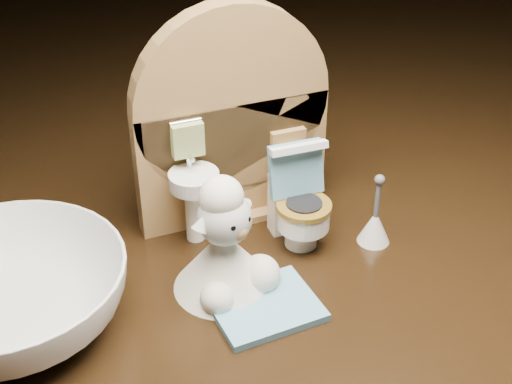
# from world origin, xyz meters

# --- Properties ---
(backdrop_panel) EXTENTS (0.13, 0.05, 0.15)m
(backdrop_panel) POSITION_xyz_m (-0.00, 0.06, 0.07)
(backdrop_panel) COLOR olive
(backdrop_panel) RESTS_ON ground
(toy_toilet) EXTENTS (0.04, 0.05, 0.07)m
(toy_toilet) POSITION_xyz_m (0.03, 0.02, 0.03)
(toy_toilet) COLOR white
(toy_toilet) RESTS_ON ground
(bath_mat) EXTENTS (0.06, 0.05, 0.00)m
(bath_mat) POSITION_xyz_m (-0.02, -0.03, 0.00)
(bath_mat) COLOR #629DB7
(bath_mat) RESTS_ON ground
(toilet_brush) EXTENTS (0.02, 0.02, 0.05)m
(toilet_brush) POSITION_xyz_m (0.07, 0.00, 0.01)
(toilet_brush) COLOR white
(toilet_brush) RESTS_ON ground
(plush_lamb) EXTENTS (0.06, 0.06, 0.08)m
(plush_lamb) POSITION_xyz_m (-0.03, -0.01, 0.03)
(plush_lamb) COLOR white
(plush_lamb) RESTS_ON ground
(ceramic_bowl) EXTENTS (0.16, 0.16, 0.04)m
(ceramic_bowl) POSITION_xyz_m (-0.15, 0.01, 0.02)
(ceramic_bowl) COLOR white
(ceramic_bowl) RESTS_ON ground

